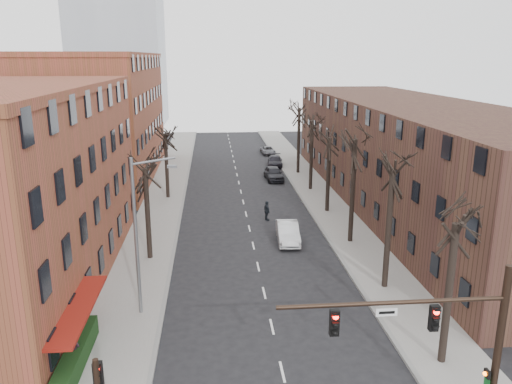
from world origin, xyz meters
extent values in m
cube|color=gray|center=(-8.00, 35.00, 0.07)|extent=(4.00, 90.00, 0.15)
cube|color=gray|center=(8.00, 35.00, 0.07)|extent=(4.00, 90.00, 0.15)
cube|color=brown|center=(-16.00, 15.00, 6.00)|extent=(12.00, 26.00, 12.00)
cube|color=brown|center=(-16.00, 44.00, 7.00)|extent=(12.00, 28.00, 14.00)
cube|color=#462C20|center=(16.00, 30.00, 5.00)|extent=(12.00, 50.00, 10.00)
cube|color=maroon|center=(-9.40, 6.00, 0.00)|extent=(1.20, 7.00, 0.15)
cube|color=#183612|center=(-9.50, 5.00, 0.65)|extent=(0.80, 6.00, 1.00)
cylinder|color=black|center=(7.00, -1.00, 3.60)|extent=(0.28, 0.28, 7.20)
cylinder|color=black|center=(3.00, -1.00, 6.00)|extent=(8.00, 0.16, 0.16)
cube|color=black|center=(4.50, -1.00, 5.35)|extent=(0.32, 0.22, 0.95)
cube|color=black|center=(1.00, -1.00, 5.35)|extent=(0.32, 0.22, 0.95)
cube|color=silver|center=(2.80, -1.00, 5.65)|extent=(0.75, 0.04, 0.28)
cube|color=black|center=(6.72, -1.00, 3.00)|extent=(0.12, 0.30, 0.30)
cube|color=black|center=(-7.00, -0.82, 3.70)|extent=(0.32, 0.22, 0.95)
cylinder|color=slate|center=(-7.20, 10.00, 4.50)|extent=(0.20, 0.20, 9.00)
cylinder|color=slate|center=(-6.10, 10.00, 8.80)|extent=(2.39, 0.12, 0.46)
cube|color=slate|center=(-5.10, 10.00, 8.50)|extent=(0.50, 0.22, 0.14)
imported|color=silver|center=(2.77, 20.65, 0.77)|extent=(1.88, 4.73, 1.53)
imported|color=black|center=(4.17, 40.93, 0.80)|extent=(2.17, 4.79, 1.59)
imported|color=black|center=(5.30, 48.58, 0.68)|extent=(2.39, 4.87, 1.36)
imported|color=slate|center=(5.30, 57.12, 0.56)|extent=(2.14, 4.18, 1.13)
imported|color=#2A1C24|center=(-9.60, 5.02, 1.00)|extent=(0.83, 0.65, 1.71)
imported|color=black|center=(1.71, 25.97, 0.89)|extent=(0.74, 1.13, 1.78)
camera|label=1|loc=(-2.99, -15.83, 14.04)|focal=35.00mm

